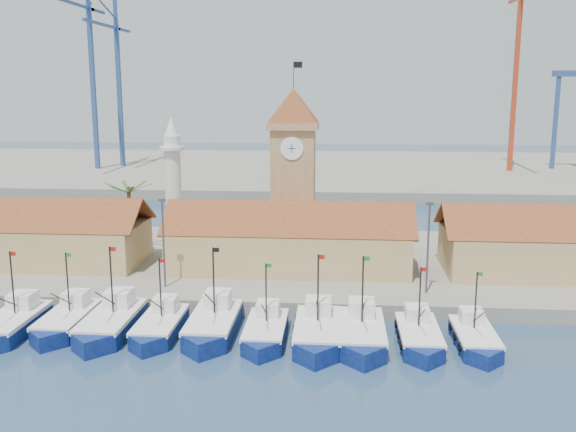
# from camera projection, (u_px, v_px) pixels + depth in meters

# --- Properties ---
(ground) EXTENTS (400.00, 400.00, 0.00)m
(ground) POSITION_uv_depth(u_px,v_px,m) (271.00, 352.00, 52.35)
(ground) COLOR navy
(ground) RESTS_ON ground
(quay) EXTENTS (140.00, 32.00, 1.50)m
(quay) POSITION_uv_depth(u_px,v_px,m) (292.00, 264.00, 75.67)
(quay) COLOR gray
(quay) RESTS_ON ground
(terminal) EXTENTS (240.00, 80.00, 2.00)m
(terminal) POSITION_uv_depth(u_px,v_px,m) (316.00, 170.00, 159.69)
(terminal) COLOR gray
(terminal) RESTS_ON ground
(boat_0) EXTENTS (3.71, 10.15, 7.68)m
(boat_0) POSITION_uv_depth(u_px,v_px,m) (11.00, 326.00, 56.05)
(boat_0) COLOR #0B1355
(boat_0) RESTS_ON ground
(boat_1) EXTENTS (3.54, 9.69, 7.33)m
(boat_1) POSITION_uv_depth(u_px,v_px,m) (66.00, 323.00, 56.90)
(boat_1) COLOR #0B1355
(boat_1) RESTS_ON ground
(boat_2) EXTENTS (3.91, 10.71, 8.10)m
(boat_2) POSITION_uv_depth(u_px,v_px,m) (110.00, 325.00, 56.10)
(boat_2) COLOR #0B1355
(boat_2) RESTS_ON ground
(boat_3) EXTENTS (3.44, 9.43, 7.13)m
(boat_3) POSITION_uv_depth(u_px,v_px,m) (159.00, 328.00, 55.70)
(boat_3) COLOR #0B1355
(boat_3) RESTS_ON ground
(boat_4) EXTENTS (3.92, 10.73, 8.12)m
(boat_4) POSITION_uv_depth(u_px,v_px,m) (213.00, 326.00, 55.77)
(boat_4) COLOR #0B1355
(boat_4) RESTS_ON ground
(boat_5) EXTENTS (3.38, 9.27, 7.01)m
(boat_5) POSITION_uv_depth(u_px,v_px,m) (265.00, 333.00, 54.57)
(boat_5) COLOR #0B1355
(boat_5) RESTS_ON ground
(boat_6) EXTENTS (3.83, 10.50, 7.94)m
(boat_6) POSITION_uv_depth(u_px,v_px,m) (317.00, 334.00, 54.07)
(boat_6) COLOR #0B1355
(boat_6) RESTS_ON ground
(boat_7) EXTENTS (3.80, 10.42, 7.88)m
(boat_7) POSITION_uv_depth(u_px,v_px,m) (362.00, 336.00, 53.77)
(boat_7) COLOR #0B1355
(boat_7) RESTS_ON ground
(boat_8) EXTENTS (3.38, 9.25, 7.00)m
(boat_8) POSITION_uv_depth(u_px,v_px,m) (419.00, 338.00, 53.44)
(boat_8) COLOR #0B1355
(boat_8) RESTS_ON ground
(boat_9) EXTENTS (3.22, 8.83, 6.68)m
(boat_9) POSITION_uv_depth(u_px,v_px,m) (476.00, 340.00, 53.15)
(boat_9) COLOR #0B1355
(boat_9) RESTS_ON ground
(hall_left) EXTENTS (31.20, 10.13, 7.61)m
(hall_left) POSITION_uv_depth(u_px,v_px,m) (12.00, 241.00, 73.53)
(hall_left) COLOR tan
(hall_left) RESTS_ON quay
(hall_center) EXTENTS (27.04, 10.13, 7.61)m
(hall_center) POSITION_uv_depth(u_px,v_px,m) (290.00, 246.00, 71.12)
(hall_center) COLOR tan
(hall_center) RESTS_ON quay
(clock_tower) EXTENTS (5.80, 5.80, 22.70)m
(clock_tower) POSITION_uv_depth(u_px,v_px,m) (293.00, 168.00, 75.41)
(clock_tower) COLOR tan
(clock_tower) RESTS_ON quay
(minaret) EXTENTS (3.00, 3.00, 16.30)m
(minaret) POSITION_uv_depth(u_px,v_px,m) (173.00, 183.00, 78.94)
(minaret) COLOR silver
(minaret) RESTS_ON quay
(palm_tree) EXTENTS (5.60, 5.03, 8.39)m
(palm_tree) POSITION_uv_depth(u_px,v_px,m) (130.00, 213.00, 78.05)
(palm_tree) COLOR brown
(palm_tree) RESTS_ON quay
(lamp_posts) EXTENTS (80.70, 0.25, 9.03)m
(lamp_posts) POSITION_uv_depth(u_px,v_px,m) (289.00, 241.00, 62.77)
(lamp_posts) COLOR #3F3F44
(lamp_posts) RESTS_ON quay
(crane_blue_far) EXTENTS (1.00, 36.92, 45.30)m
(crane_blue_far) POSITION_uv_depth(u_px,v_px,m) (88.00, 60.00, 148.75)
(crane_blue_far) COLOR #2C4A88
(crane_blue_far) RESTS_ON terminal
(crane_blue_near) EXTENTS (1.00, 30.32, 41.35)m
(crane_blue_near) POSITION_uv_depth(u_px,v_px,m) (117.00, 73.00, 155.66)
(crane_blue_near) COLOR #2C4A88
(crane_blue_near) RESTS_ON terminal
(crane_red_right) EXTENTS (1.00, 31.53, 47.24)m
(crane_red_right) POSITION_uv_depth(u_px,v_px,m) (518.00, 57.00, 144.93)
(crane_red_right) COLOR #B6361C
(crane_red_right) RESTS_ON terminal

